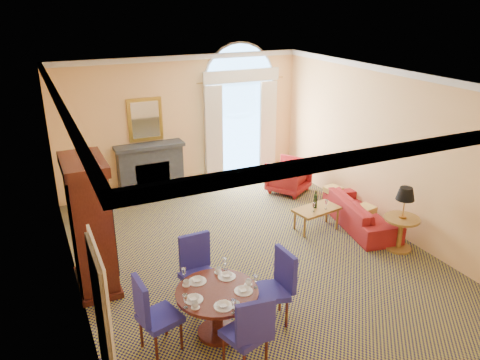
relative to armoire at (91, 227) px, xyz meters
name	(u,v)px	position (x,y,z in m)	size (l,w,h in m)	color
ground	(251,255)	(2.72, -0.21, -1.05)	(7.50, 7.50, 0.00)	#16133B
room_envelope	(235,113)	(2.69, 0.45, 1.46)	(6.04, 7.52, 3.45)	#FBC278
armoire	(91,227)	(0.00, 0.00, 0.00)	(0.63, 1.11, 2.18)	#41160E
dining_table	(217,301)	(1.33, -1.96, -0.51)	(1.14, 1.14, 0.91)	#41160E
dining_chair_north	(197,265)	(1.36, -1.09, -0.43)	(0.60, 0.60, 1.10)	navy
dining_chair_south	(250,330)	(1.43, -2.76, -0.43)	(0.61, 0.61, 1.10)	navy
dining_chair_east	(278,282)	(2.25, -2.01, -0.43)	(0.60, 0.60, 1.10)	navy
dining_chair_west	(151,311)	(0.43, -1.89, -0.43)	(0.60, 0.60, 1.10)	navy
sofa	(361,213)	(5.27, -0.12, -0.75)	(2.05, 0.80, 0.60)	maroon
armchair	(288,176)	(4.86, 2.11, -0.65)	(0.86, 0.88, 0.80)	maroon
coffee_table	(317,210)	(4.36, 0.15, -0.62)	(0.99, 0.66, 0.83)	olive
side_table	(403,212)	(5.32, -1.19, -0.30)	(0.65, 0.65, 1.22)	olive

